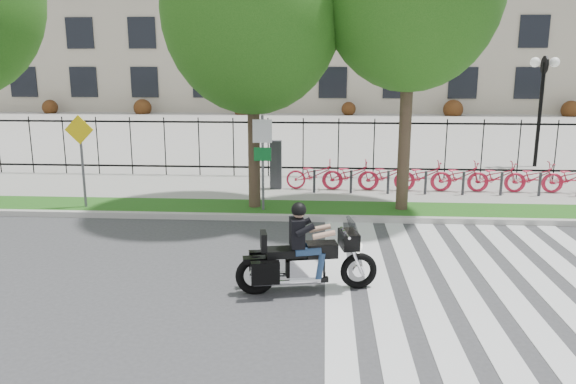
{
  "coord_description": "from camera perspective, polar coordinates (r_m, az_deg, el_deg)",
  "views": [
    {
      "loc": [
        1.93,
        -9.79,
        3.95
      ],
      "look_at": [
        1.09,
        3.0,
        1.01
      ],
      "focal_mm": 35.0,
      "sensor_mm": 36.0,
      "label": 1
    }
  ],
  "objects": [
    {
      "name": "street_tree_1",
      "position": [
        14.92,
        -3.67,
        18.02
      ],
      "size": [
        4.61,
        4.61,
        7.8
      ],
      "color": "#392C1F",
      "rests_on": "grass_verge"
    },
    {
      "name": "plaza",
      "position": [
        35.06,
        0.58,
        6.53
      ],
      "size": [
        80.0,
        34.0,
        0.1
      ],
      "primitive_type": "cube",
      "color": "gray",
      "rests_on": "ground"
    },
    {
      "name": "sign_pole_warning",
      "position": [
        15.91,
        -20.29,
        4.14
      ],
      "size": [
        0.78,
        0.09,
        2.49
      ],
      "color": "#59595B",
      "rests_on": "grass_verge"
    },
    {
      "name": "motorcycle_rider",
      "position": [
        9.91,
        1.9,
        -6.51
      ],
      "size": [
        2.52,
        0.99,
        1.96
      ],
      "color": "black",
      "rests_on": "ground"
    },
    {
      "name": "sidewalk",
      "position": [
        17.78,
        -2.56,
        0.32
      ],
      "size": [
        60.0,
        3.5,
        0.15
      ],
      "primitive_type": "cube",
      "color": "gray",
      "rests_on": "ground"
    },
    {
      "name": "lamp_post_right",
      "position": [
        23.25,
        24.46,
        9.95
      ],
      "size": [
        1.06,
        0.7,
        4.25
      ],
      "color": "black",
      "rests_on": "ground"
    },
    {
      "name": "sign_pole_regulatory",
      "position": [
        14.63,
        -2.6,
        4.22
      ],
      "size": [
        0.5,
        0.09,
        2.5
      ],
      "color": "#59595B",
      "rests_on": "grass_verge"
    },
    {
      "name": "iron_fence",
      "position": [
        19.29,
        -2.03,
        4.57
      ],
      "size": [
        30.0,
        0.06,
        2.0
      ],
      "primitive_type": null,
      "color": "black",
      "rests_on": "sidewalk"
    },
    {
      "name": "ground",
      "position": [
        10.73,
        -6.95,
        -8.77
      ],
      "size": [
        120.0,
        120.0,
        0.0
      ],
      "primitive_type": "plane",
      "color": "#39393C",
      "rests_on": "ground"
    },
    {
      "name": "grass_verge",
      "position": [
        15.36,
        -3.58,
        -1.71
      ],
      "size": [
        60.0,
        1.5,
        0.15
      ],
      "primitive_type": "cube",
      "color": "#1F5314",
      "rests_on": "ground"
    },
    {
      "name": "curb",
      "position": [
        14.55,
        -4.0,
        -2.56
      ],
      "size": [
        60.0,
        0.2,
        0.15
      ],
      "primitive_type": "cube",
      "color": "#AFADA5",
      "rests_on": "ground"
    },
    {
      "name": "crosswalk_stripes",
      "position": [
        10.95,
        19.06,
        -8.94
      ],
      "size": [
        5.7,
        8.0,
        0.01
      ],
      "primitive_type": null,
      "color": "silver",
      "rests_on": "ground"
    },
    {
      "name": "bike_share_station",
      "position": [
        17.78,
        16.78,
        1.54
      ],
      "size": [
        11.05,
        0.84,
        1.5
      ],
      "color": "#2D2D33",
      "rests_on": "sidewalk"
    }
  ]
}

